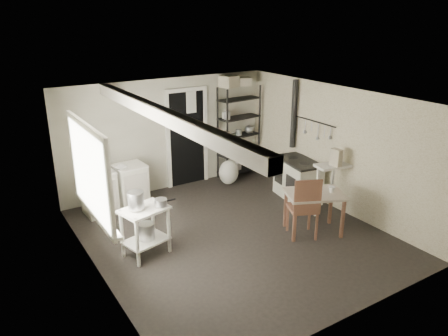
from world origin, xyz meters
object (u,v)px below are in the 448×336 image
stove (298,177)px  chair (303,209)px  base_cabinets (115,186)px  stockpot (136,200)px  prep_table (146,231)px  work_table (313,211)px  shelf_rack (239,135)px  flour_sack (229,173)px

stove → chair: chair is taller
base_cabinets → stove: (3.23, -1.43, -0.02)m
stockpot → base_cabinets: stockpot is taller
prep_table → chair: chair is taller
chair → prep_table: bearing=-173.7°
work_table → shelf_rack: bearing=81.1°
stockpot → stove: 3.57m
base_cabinets → shelf_rack: shelf_rack is taller
stove → work_table: bearing=-112.2°
work_table → flour_sack: bearing=90.4°
stove → flour_sack: stove is taller
stockpot → base_cabinets: size_ratio=0.21×
flour_sack → base_cabinets: bearing=178.5°
chair → work_table: bearing=23.8°
stockpot → stove: size_ratio=0.25×
base_cabinets → flour_sack: size_ratio=2.33×
prep_table → base_cabinets: bearing=85.0°
shelf_rack → prep_table: bearing=-152.1°
prep_table → base_cabinets: (0.16, 1.85, 0.06)m
prep_table → stockpot: stockpot is taller
work_table → chair: (-0.24, 0.00, 0.10)m
prep_table → shelf_rack: shelf_rack is taller
shelf_rack → chair: 3.05m
shelf_rack → work_table: shelf_rack is taller
stockpot → base_cabinets: (0.28, 1.84, -0.48)m
stove → stockpot: bearing=-164.7°
shelf_rack → work_table: size_ratio=2.15×
stockpot → base_cabinets: 1.93m
base_cabinets → chair: (2.26, -2.66, 0.02)m
prep_table → work_table: prep_table is taller
prep_table → base_cabinets: size_ratio=0.63×
chair → base_cabinets: bearing=155.1°
prep_table → flour_sack: (2.65, 1.78, -0.16)m
shelf_rack → flour_sack: shelf_rack is taller
stockpot → work_table: bearing=-16.4°
stockpot → shelf_rack: size_ratio=0.13×
prep_table → stove: size_ratio=0.77×
work_table → prep_table: bearing=163.0°
prep_table → work_table: (2.66, -0.81, -0.02)m
stockpot → shelf_rack: (3.24, 2.11, 0.01)m
prep_table → work_table: size_ratio=0.82×
base_cabinets → shelf_rack: bearing=1.7°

